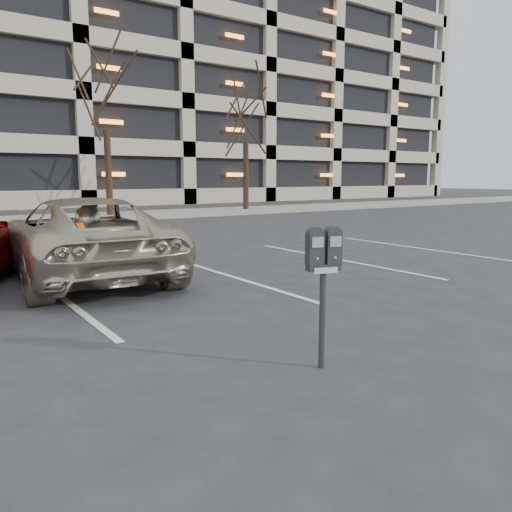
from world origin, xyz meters
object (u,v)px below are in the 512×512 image
tree_c (104,74)px  parking_meter (323,263)px  tree_d (246,99)px  suv_silver (83,237)px

tree_c → parking_meter: size_ratio=6.53×
tree_d → tree_c: bearing=180.0°
tree_c → suv_silver: size_ratio=1.61×
tree_d → parking_meter: tree_d is taller
tree_c → tree_d: (7.00, 0.00, -0.36)m
parking_meter → suv_silver: size_ratio=0.25×
tree_c → tree_d: tree_c is taller
parking_meter → suv_silver: suv_silver is taller
parking_meter → suv_silver: 5.50m
suv_silver → parking_meter: bearing=99.6°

